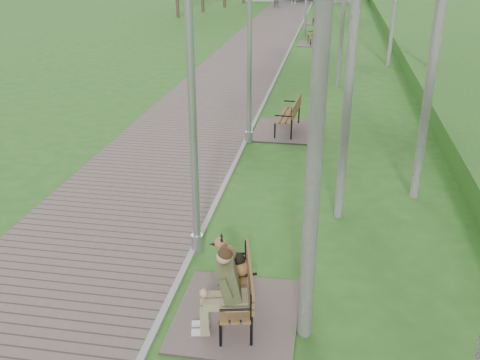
# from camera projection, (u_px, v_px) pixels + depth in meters

# --- Properties ---
(walkway) EXTENTS (3.50, 67.00, 0.04)m
(walkway) POSITION_uv_depth(u_px,v_px,m) (245.00, 60.00, 24.13)
(walkway) COLOR #72605C
(walkway) RESTS_ON ground
(kerb) EXTENTS (0.10, 67.00, 0.05)m
(kerb) POSITION_uv_depth(u_px,v_px,m) (284.00, 62.00, 23.86)
(kerb) COLOR #999993
(kerb) RESTS_ON ground
(bench_main) EXTENTS (1.72, 1.91, 1.50)m
(bench_main) POSITION_uv_depth(u_px,v_px,m) (230.00, 293.00, 7.41)
(bench_main) COLOR #72605C
(bench_main) RESTS_ON ground
(bench_second) EXTENTS (1.90, 2.11, 1.17)m
(bench_second) POSITION_uv_depth(u_px,v_px,m) (287.00, 124.00, 14.97)
(bench_second) COLOR #72605C
(bench_second) RESTS_ON ground
(bench_third) EXTENTS (1.61, 1.79, 0.99)m
(bench_third) POSITION_uv_depth(u_px,v_px,m) (313.00, 41.00, 27.97)
(bench_third) COLOR #72605C
(bench_third) RESTS_ON ground
(bench_far) EXTENTS (1.75, 1.94, 1.07)m
(bench_far) POSITION_uv_depth(u_px,v_px,m) (317.00, 20.00, 35.31)
(bench_far) COLOR #72605C
(bench_far) RESTS_ON ground
(lamp_post_near) EXTENTS (0.21, 0.21, 5.37)m
(lamp_post_near) POSITION_uv_depth(u_px,v_px,m) (192.00, 110.00, 8.21)
(lamp_post_near) COLOR #9A9CA1
(lamp_post_near) RESTS_ON ground
(lamp_post_second) EXTENTS (0.20, 0.20, 5.22)m
(lamp_post_second) POSITION_uv_depth(u_px,v_px,m) (250.00, 50.00, 13.24)
(lamp_post_second) COLOR #9A9CA1
(lamp_post_second) RESTS_ON ground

